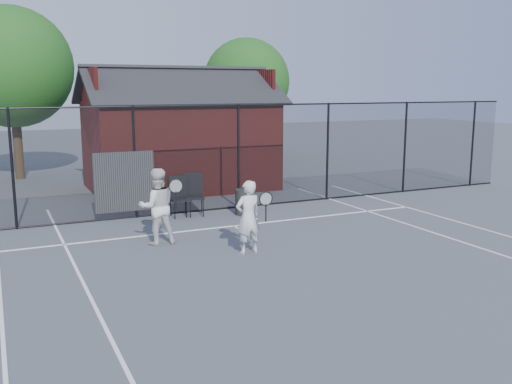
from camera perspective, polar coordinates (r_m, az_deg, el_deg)
name	(u,v)px	position (r m, az deg, el deg)	size (l,w,h in m)	color
ground	(290,258)	(11.87, 3.41, -6.58)	(80.00, 80.00, 0.00)	#4C5057
court_lines	(324,276)	(10.78, 6.78, -8.38)	(11.02, 18.00, 0.01)	white
fence	(195,161)	(15.95, -6.08, 3.10)	(22.04, 3.00, 3.00)	black
clubhouse	(180,142)	(19.96, -7.65, 5.00)	(6.50, 4.36, 4.19)	maroon
tree_left	(12,67)	(23.50, -23.21, 11.38)	(4.48, 4.48, 6.44)	#2F1F12
tree_right	(247,82)	(26.80, -0.96, 10.96)	(3.97, 3.97, 5.70)	#2F1F12
player_front	(248,217)	(11.97, -0.78, -2.52)	(0.71, 0.54, 1.56)	silver
player_back	(157,206)	(12.87, -9.86, -1.43)	(0.94, 0.71, 1.71)	silver
chair_left	(180,197)	(15.54, -7.60, -0.53)	(0.51, 0.54, 1.07)	black
chair_right	(194,195)	(15.65, -6.22, -0.32)	(0.54, 0.56, 1.12)	black
waste_bin	(244,202)	(15.68, -1.21, -1.02)	(0.48, 0.48, 0.70)	black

